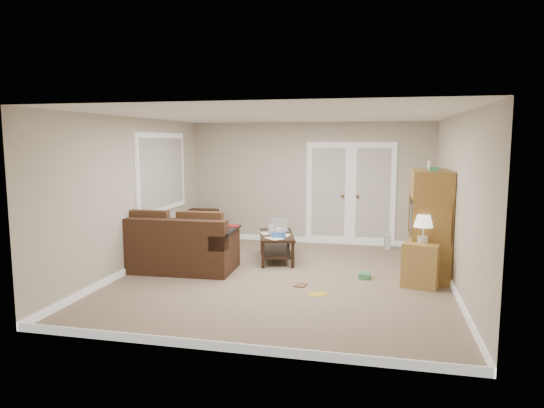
% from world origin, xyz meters
% --- Properties ---
extents(floor, '(5.50, 5.50, 0.00)m').
position_xyz_m(floor, '(0.00, 0.00, 0.00)').
color(floor, gray).
rests_on(floor, ground).
extents(ceiling, '(5.00, 5.50, 0.02)m').
position_xyz_m(ceiling, '(0.00, 0.00, 2.50)').
color(ceiling, white).
rests_on(ceiling, wall_back).
extents(wall_left, '(0.02, 5.50, 2.50)m').
position_xyz_m(wall_left, '(-2.50, 0.00, 1.25)').
color(wall_left, beige).
rests_on(wall_left, floor).
extents(wall_right, '(0.02, 5.50, 2.50)m').
position_xyz_m(wall_right, '(2.50, 0.00, 1.25)').
color(wall_right, beige).
rests_on(wall_right, floor).
extents(wall_back, '(5.00, 0.02, 2.50)m').
position_xyz_m(wall_back, '(0.00, 2.75, 1.25)').
color(wall_back, beige).
rests_on(wall_back, floor).
extents(wall_front, '(5.00, 0.02, 2.50)m').
position_xyz_m(wall_front, '(0.00, -2.75, 1.25)').
color(wall_front, beige).
rests_on(wall_front, floor).
extents(baseboards, '(5.00, 5.50, 0.10)m').
position_xyz_m(baseboards, '(0.00, 0.00, 0.05)').
color(baseboards, white).
rests_on(baseboards, floor).
extents(french_doors, '(1.80, 0.05, 2.13)m').
position_xyz_m(french_doors, '(0.85, 2.71, 1.04)').
color(french_doors, white).
rests_on(french_doors, floor).
extents(window_left, '(0.05, 1.92, 1.42)m').
position_xyz_m(window_left, '(-2.46, 1.00, 1.55)').
color(window_left, white).
rests_on(window_left, wall_left).
extents(sectional_sofa, '(2.06, 2.96, 0.90)m').
position_xyz_m(sectional_sofa, '(-2.12, 0.77, 0.35)').
color(sectional_sofa, '#402718').
rests_on(sectional_sofa, floor).
extents(coffee_table, '(0.86, 1.28, 0.80)m').
position_xyz_m(coffee_table, '(-0.34, 1.10, 0.26)').
color(coffee_table, black).
rests_on(coffee_table, floor).
extents(tv_armoire, '(0.58, 1.05, 1.80)m').
position_xyz_m(tv_armoire, '(2.20, 0.57, 0.85)').
color(tv_armoire, olive).
rests_on(tv_armoire, floor).
extents(side_cabinet, '(0.62, 0.62, 1.06)m').
position_xyz_m(side_cabinet, '(2.07, 0.05, 0.38)').
color(side_cabinet, '#A97F3E').
rests_on(side_cabinet, floor).
extents(space_heater, '(0.13, 0.11, 0.29)m').
position_xyz_m(space_heater, '(1.61, 2.42, 0.15)').
color(space_heater, silver).
rests_on(space_heater, floor).
extents(floor_magazine, '(0.31, 0.29, 0.01)m').
position_xyz_m(floor_magazine, '(0.63, -0.69, 0.00)').
color(floor_magazine, gold).
rests_on(floor_magazine, floor).
extents(floor_greenbox, '(0.18, 0.23, 0.09)m').
position_xyz_m(floor_greenbox, '(1.24, 0.25, 0.04)').
color(floor_greenbox, '#42915D').
rests_on(floor_greenbox, floor).
extents(floor_book, '(0.19, 0.24, 0.02)m').
position_xyz_m(floor_book, '(0.26, -0.33, 0.01)').
color(floor_book, brown).
rests_on(floor_book, floor).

